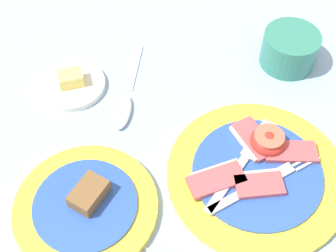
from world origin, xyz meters
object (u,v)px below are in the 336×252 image
breakfast_plate (257,171)px  teaspoon_by_saucer (126,100)px  bread_plate (86,206)px  sugar_cup (290,48)px  butter_dish (72,84)px

breakfast_plate → teaspoon_by_saucer: (-0.19, 0.15, -0.01)m
breakfast_plate → teaspoon_by_saucer: breakfast_plate is taller
bread_plate → teaspoon_by_saucer: size_ratio=1.04×
sugar_cup → butter_dish: 0.37m
breakfast_plate → teaspoon_by_saucer: bearing=140.7°
sugar_cup → butter_dish: bearing=-174.9°
bread_plate → butter_dish: bearing=97.7°
teaspoon_by_saucer → breakfast_plate: bearing=62.5°
sugar_cup → butter_dish: sugar_cup is taller
bread_plate → sugar_cup: bearing=37.7°
butter_dish → teaspoon_by_saucer: 0.10m
breakfast_plate → butter_dish: size_ratio=2.37×
bread_plate → sugar_cup: 0.43m
breakfast_plate → bread_plate: (-0.24, -0.04, -0.00)m
butter_dish → teaspoon_by_saucer: size_ratio=0.57×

